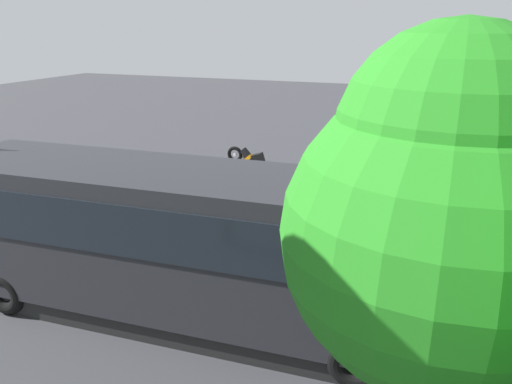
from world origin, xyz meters
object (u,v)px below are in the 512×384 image
spectator_left (248,225)px  parked_motorcycle_dark (349,274)px  spectator_far_left (278,229)px  spectator_centre (212,221)px  traffic_cone (292,197)px  stunt_motorcycle (253,165)px  parked_motorcycle_silver (199,252)px  tree_right (443,216)px  tour_bus (183,246)px

spectator_left → parked_motorcycle_dark: 2.87m
spectator_far_left → spectator_centre: bearing=-2.8°
traffic_cone → stunt_motorcycle: bearing=-27.9°
spectator_centre → parked_motorcycle_silver: spectator_centre is taller
spectator_left → parked_motorcycle_silver: 1.42m
traffic_cone → spectator_far_left: bearing=102.6°
tree_right → spectator_centre: bearing=-49.0°
spectator_centre → parked_motorcycle_silver: 1.00m
parked_motorcycle_dark → stunt_motorcycle: bearing=-52.1°
spectator_left → stunt_motorcycle: size_ratio=0.90×
parked_motorcycle_silver → spectator_left: bearing=-141.5°
spectator_left → spectator_centre: 1.07m
spectator_left → tree_right: 8.47m
stunt_motorcycle → traffic_cone: size_ratio=3.12×
tour_bus → parked_motorcycle_dark: size_ratio=5.23×
spectator_left → tree_right: tree_right is taller
tour_bus → stunt_motorcycle: tour_bus is taller
parked_motorcycle_silver → parked_motorcycle_dark: (-3.77, -0.20, 0.00)m
spectator_left → traffic_cone: 4.64m
spectator_far_left → spectator_left: (0.82, -0.04, -0.03)m
tree_right → stunt_motorcycle: bearing=-61.2°
tour_bus → traffic_cone: bearing=-90.8°
tour_bus → stunt_motorcycle: 8.57m
parked_motorcycle_dark → spectator_far_left: bearing=-16.7°
stunt_motorcycle → tree_right: bearing=118.8°
traffic_cone → spectator_left: bearing=92.6°
tour_bus → spectator_left: bearing=-96.2°
stunt_motorcycle → traffic_cone: (-1.81, 0.96, -0.73)m
spectator_centre → traffic_cone: bearing=-100.8°
tour_bus → spectator_centre: (0.76, -2.90, -0.66)m
spectator_centre → parked_motorcycle_silver: (-0.05, 0.87, -0.50)m
spectator_left → spectator_centre: spectator_left is taller
spectator_far_left → tree_right: bearing=120.2°
spectator_centre → parked_motorcycle_dark: size_ratio=0.80×
spectator_far_left → tree_right: tree_right is taller
stunt_motorcycle → spectator_centre: bearing=99.9°
parked_motorcycle_silver → tree_right: tree_right is taller
tour_bus → tree_right: size_ratio=1.77×
spectator_far_left → parked_motorcycle_dark: size_ratio=0.88×
spectator_far_left → traffic_cone: spectator_far_left is taller
spectator_left → spectator_centre: size_ratio=1.07×
spectator_far_left → tree_right: (-3.70, 6.35, 3.20)m
spectator_far_left → spectator_left: size_ratio=1.03×
spectator_far_left → traffic_cone: (1.03, -4.60, -0.78)m
spectator_far_left → parked_motorcycle_silver: spectator_far_left is taller
traffic_cone → tree_right: (-4.74, 10.96, 3.98)m
parked_motorcycle_dark → stunt_motorcycle: stunt_motorcycle is taller
spectator_left → parked_motorcycle_silver: (1.02, 0.81, -0.57)m
spectator_left → traffic_cone: size_ratio=2.80×
spectator_centre → stunt_motorcycle: 5.55m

